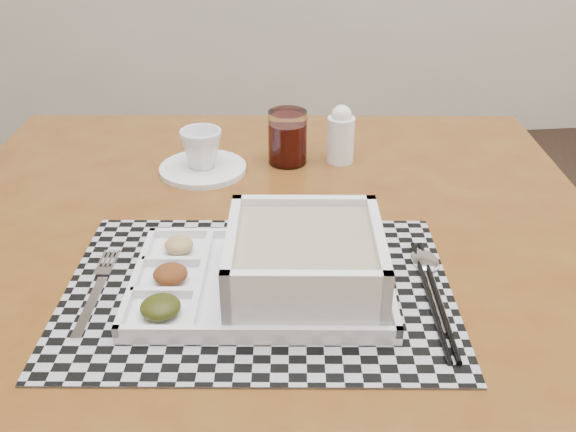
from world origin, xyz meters
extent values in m
cube|color=#5E2C11|center=(-0.26, 0.30, 0.74)|extent=(1.13, 1.13, 0.04)
cylinder|color=#5E2C11|center=(-0.66, 0.81, 0.36)|extent=(0.05, 0.05, 0.72)
cylinder|color=#5E2C11|center=(0.25, 0.70, 0.36)|extent=(0.05, 0.05, 0.72)
cube|color=#5E2C11|center=(-0.21, 0.74, 0.68)|extent=(0.87, 0.14, 0.08)
cube|color=#5E2C11|center=(0.17, 0.25, 0.68)|extent=(0.14, 0.87, 0.08)
cube|color=#A4A4AC|center=(-0.28, 0.18, 0.76)|extent=(0.52, 0.40, 0.00)
cube|color=white|center=(-0.27, 0.19, 0.77)|extent=(0.34, 0.26, 0.01)
cube|color=white|center=(-0.26, 0.29, 0.78)|extent=(0.32, 0.05, 0.01)
cube|color=white|center=(-0.29, 0.08, 0.78)|extent=(0.32, 0.05, 0.01)
cube|color=white|center=(-0.43, 0.20, 0.78)|extent=(0.03, 0.22, 0.01)
cube|color=white|center=(-0.12, 0.17, 0.78)|extent=(0.03, 0.22, 0.01)
cube|color=white|center=(-0.35, 0.19, 0.78)|extent=(0.03, 0.20, 0.01)
cube|color=white|center=(-0.39, 0.17, 0.78)|extent=(0.08, 0.02, 0.01)
cube|color=white|center=(-0.39, 0.23, 0.78)|extent=(0.08, 0.02, 0.01)
ellipsoid|color=black|center=(-0.39, 0.13, 0.79)|extent=(0.05, 0.05, 0.02)
ellipsoid|color=#441E0B|center=(-0.39, 0.20, 0.79)|extent=(0.04, 0.04, 0.02)
ellipsoid|color=#9B7E46|center=(-0.38, 0.27, 0.79)|extent=(0.04, 0.04, 0.02)
cube|color=white|center=(-0.22, 0.17, 0.78)|extent=(0.21, 0.21, 0.01)
cube|color=white|center=(-0.21, 0.26, 0.82)|extent=(0.19, 0.03, 0.08)
cube|color=white|center=(-0.23, 0.08, 0.82)|extent=(0.19, 0.03, 0.08)
cube|color=white|center=(-0.31, 0.18, 0.82)|extent=(0.03, 0.19, 0.08)
cube|color=white|center=(-0.13, 0.16, 0.82)|extent=(0.03, 0.19, 0.08)
cube|color=tan|center=(-0.22, 0.17, 0.81)|extent=(0.18, 0.18, 0.07)
cube|color=silver|center=(-0.48, 0.17, 0.77)|extent=(0.03, 0.12, 0.00)
cube|color=silver|center=(-0.48, 0.24, 0.77)|extent=(0.02, 0.02, 0.00)
cube|color=silver|center=(-0.48, 0.27, 0.77)|extent=(0.01, 0.04, 0.00)
cube|color=silver|center=(-0.47, 0.27, 0.77)|extent=(0.01, 0.04, 0.00)
cube|color=silver|center=(-0.47, 0.27, 0.77)|extent=(0.01, 0.04, 0.00)
cube|color=silver|center=(-0.46, 0.27, 0.77)|extent=(0.01, 0.04, 0.00)
cube|color=silver|center=(-0.06, 0.13, 0.77)|extent=(0.02, 0.12, 0.00)
ellipsoid|color=silver|center=(-0.05, 0.22, 0.77)|extent=(0.04, 0.06, 0.01)
cylinder|color=black|center=(-0.07, 0.14, 0.77)|extent=(0.04, 0.24, 0.01)
cylinder|color=black|center=(-0.06, 0.14, 0.77)|extent=(0.04, 0.24, 0.01)
cylinder|color=white|center=(-0.35, 0.54, 0.77)|extent=(0.15, 0.15, 0.01)
imported|color=white|center=(-0.35, 0.54, 0.81)|extent=(0.07, 0.07, 0.07)
cylinder|color=white|center=(-0.20, 0.57, 0.81)|extent=(0.07, 0.07, 0.09)
cylinder|color=#3A0404|center=(-0.20, 0.57, 0.80)|extent=(0.06, 0.06, 0.07)
cylinder|color=white|center=(-0.10, 0.56, 0.80)|extent=(0.05, 0.05, 0.08)
sphere|color=white|center=(-0.10, 0.56, 0.85)|extent=(0.04, 0.04, 0.04)
camera|label=1|loc=(-0.32, -0.47, 1.24)|focal=40.00mm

